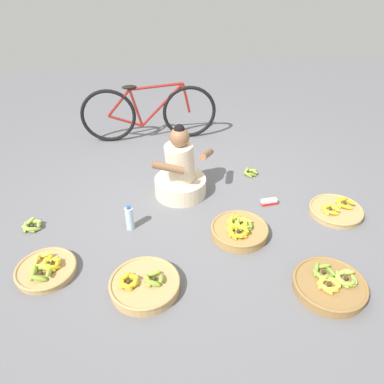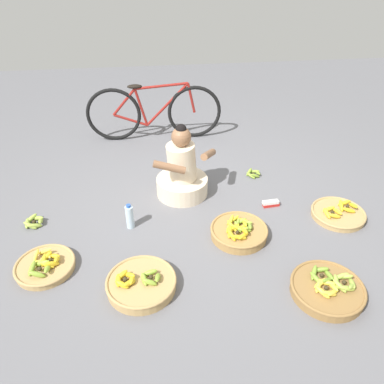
# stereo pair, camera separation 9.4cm
# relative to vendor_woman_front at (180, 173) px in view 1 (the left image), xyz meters

# --- Properties ---
(ground_plane) EXTENTS (10.00, 10.00, 0.00)m
(ground_plane) POSITION_rel_vendor_woman_front_xyz_m (0.04, -0.30, -0.24)
(ground_plane) COLOR slate
(vendor_woman_front) EXTENTS (0.65, 0.52, 0.77)m
(vendor_woman_front) POSITION_rel_vendor_woman_front_xyz_m (0.00, 0.00, 0.00)
(vendor_woman_front) COLOR beige
(vendor_woman_front) RESTS_ON ground
(bicycle_leaning) EXTENTS (1.70, 0.10, 0.73)m
(bicycle_leaning) POSITION_rel_vendor_woman_front_xyz_m (-0.22, 1.33, 0.11)
(bicycle_leaning) COLOR black
(bicycle_leaning) RESTS_ON ground
(banana_basket_near_vendor) EXTENTS (0.47, 0.47, 0.13)m
(banana_basket_near_vendor) POSITION_rel_vendor_woman_front_xyz_m (-1.19, -0.92, -0.20)
(banana_basket_near_vendor) COLOR tan
(banana_basket_near_vendor) RESTS_ON ground
(banana_basket_back_right) EXTENTS (0.54, 0.54, 0.15)m
(banana_basket_back_right) POSITION_rel_vendor_woman_front_xyz_m (0.92, -1.44, -0.19)
(banana_basket_back_right) COLOR olive
(banana_basket_back_right) RESTS_ON ground
(banana_basket_mid_left) EXTENTS (0.50, 0.50, 0.13)m
(banana_basket_mid_left) POSITION_rel_vendor_woman_front_xyz_m (1.42, -0.57, -0.21)
(banana_basket_mid_left) COLOR tan
(banana_basket_mid_left) RESTS_ON ground
(banana_basket_front_right) EXTENTS (0.53, 0.53, 0.15)m
(banana_basket_front_right) POSITION_rel_vendor_woman_front_xyz_m (-0.44, -1.21, -0.19)
(banana_basket_front_right) COLOR tan
(banana_basket_front_right) RESTS_ON ground
(banana_basket_back_left) EXTENTS (0.50, 0.50, 0.16)m
(banana_basket_back_left) POSITION_rel_vendor_woman_front_xyz_m (0.42, -0.73, -0.19)
(banana_basket_back_left) COLOR #A87F47
(banana_basket_back_left) RESTS_ON ground
(loose_bananas_front_left) EXTENTS (0.18, 0.18, 0.08)m
(loose_bananas_front_left) POSITION_rel_vendor_woman_front_xyz_m (0.82, 0.25, -0.22)
(loose_bananas_front_left) COLOR #8CAD38
(loose_bananas_front_left) RESTS_ON ground
(loose_bananas_back_center) EXTENTS (0.19, 0.20, 0.09)m
(loose_bananas_back_center) POSITION_rel_vendor_woman_front_xyz_m (-1.41, -0.34, -0.21)
(loose_bananas_back_center) COLOR #9EB747
(loose_bananas_back_center) RESTS_ON ground
(water_bottle) EXTENTS (0.07, 0.07, 0.25)m
(water_bottle) POSITION_rel_vendor_woman_front_xyz_m (-0.52, -0.48, -0.13)
(water_bottle) COLOR silver
(water_bottle) RESTS_ON ground
(packet_carton_stack) EXTENTS (0.17, 0.07, 0.06)m
(packet_carton_stack) POSITION_rel_vendor_woman_front_xyz_m (0.84, -0.33, -0.21)
(packet_carton_stack) COLOR red
(packet_carton_stack) RESTS_ON ground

